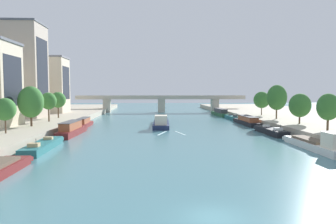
# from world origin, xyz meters

# --- Properties ---
(ground_plane) EXTENTS (400.00, 400.00, 0.00)m
(ground_plane) POSITION_xyz_m (0.00, 0.00, 0.00)
(ground_plane) COLOR teal
(quay_left) EXTENTS (36.00, 170.00, 1.62)m
(quay_left) POSITION_xyz_m (-39.78, 55.00, 0.81)
(quay_left) COLOR #B2A893
(quay_left) RESTS_ON ground
(quay_right) EXTENTS (36.00, 170.00, 1.62)m
(quay_right) POSITION_xyz_m (39.78, 55.00, 0.81)
(quay_right) COLOR #B2A893
(quay_right) RESTS_ON ground
(barge_midriver) EXTENTS (4.42, 19.32, 3.03)m
(barge_midriver) POSITION_xyz_m (-1.72, 53.27, 0.88)
(barge_midriver) COLOR #1E284C
(barge_midriver) RESTS_ON ground
(wake_behind_barge) EXTENTS (5.60, 6.01, 0.03)m
(wake_behind_barge) POSITION_xyz_m (-0.13, 40.81, 0.01)
(wake_behind_barge) COLOR silver
(wake_behind_barge) RESTS_ON ground
(moored_boat_left_gap_after) EXTENTS (2.85, 13.31, 2.16)m
(moored_boat_left_gap_after) POSITION_xyz_m (-19.76, 24.92, 0.56)
(moored_boat_left_gap_after) COLOR #23666B
(moored_boat_left_gap_after) RESTS_ON ground
(moored_boat_left_second) EXTENTS (3.00, 13.79, 2.71)m
(moored_boat_left_second) POSITION_xyz_m (-19.33, 39.24, 1.13)
(moored_boat_left_second) COLOR maroon
(moored_boat_left_second) RESTS_ON ground
(moored_boat_left_lone) EXTENTS (2.13, 11.29, 2.23)m
(moored_boat_left_lone) POSITION_xyz_m (-19.87, 52.62, 0.93)
(moored_boat_left_lone) COLOR maroon
(moored_boat_left_lone) RESTS_ON ground
(moored_boat_right_upstream) EXTENTS (2.81, 14.88, 3.08)m
(moored_boat_right_upstream) POSITION_xyz_m (19.54, 22.25, 0.89)
(moored_boat_right_upstream) COLOR silver
(moored_boat_right_upstream) RESTS_ON ground
(moored_boat_right_lone) EXTENTS (2.64, 12.34, 2.25)m
(moored_boat_right_lone) POSITION_xyz_m (19.40, 38.74, 0.61)
(moored_boat_right_lone) COLOR black
(moored_boat_right_lone) RESTS_ON ground
(moored_boat_right_end) EXTENTS (2.81, 15.96, 2.24)m
(moored_boat_right_end) POSITION_xyz_m (20.10, 55.67, 0.94)
(moored_boat_right_end) COLOR black
(moored_boat_right_end) RESTS_ON ground
(moored_boat_right_second) EXTENTS (2.39, 10.34, 2.14)m
(moored_boat_right_second) POSITION_xyz_m (20.14, 70.07, 0.56)
(moored_boat_right_second) COLOR #23666B
(moored_boat_right_second) RESTS_ON ground
(moored_boat_right_near) EXTENTS (3.00, 16.38, 2.51)m
(moored_boat_right_near) POSITION_xyz_m (19.66, 83.73, 1.05)
(moored_boat_right_near) COLOR #235633
(moored_boat_right_near) RESTS_ON ground
(tree_left_third) EXTENTS (3.38, 3.38, 5.70)m
(tree_left_third) POSITION_xyz_m (-27.53, 30.42, 5.50)
(tree_left_third) COLOR brown
(tree_left_third) RESTS_ON quay_left
(tree_left_by_lamp) EXTENTS (4.77, 4.77, 7.75)m
(tree_left_by_lamp) POSITION_xyz_m (-27.34, 40.46, 6.32)
(tree_left_by_lamp) COLOR brown
(tree_left_by_lamp) RESTS_ON quay_left
(tree_left_far) EXTENTS (3.48, 3.48, 6.51)m
(tree_left_far) POSITION_xyz_m (-27.02, 49.62, 6.21)
(tree_left_far) COLOR brown
(tree_left_far) RESTS_ON quay_left
(tree_left_nearest) EXTENTS (3.86, 3.86, 6.59)m
(tree_left_nearest) POSITION_xyz_m (-27.86, 59.33, 6.18)
(tree_left_nearest) COLOR brown
(tree_left_nearest) RESTS_ON quay_left
(tree_right_by_lamp) EXTENTS (3.81, 3.81, 6.41)m
(tree_right_by_lamp) POSITION_xyz_m (26.48, 31.26, 5.69)
(tree_right_by_lamp) COLOR brown
(tree_right_by_lamp) RESTS_ON quay_right
(tree_right_third) EXTENTS (4.45, 4.45, 6.33)m
(tree_right_third) POSITION_xyz_m (26.95, 42.23, 5.47)
(tree_right_third) COLOR brown
(tree_right_third) RESTS_ON quay_right
(tree_right_midway) EXTENTS (4.78, 4.78, 8.36)m
(tree_right_midway) POSITION_xyz_m (26.68, 53.37, 6.88)
(tree_right_midway) COLOR brown
(tree_right_midway) RESTS_ON quay_right
(tree_right_far) EXTENTS (4.50, 4.50, 6.70)m
(tree_right_far) POSITION_xyz_m (27.10, 64.64, 5.98)
(tree_right_far) COLOR brown
(tree_right_far) RESTS_ON quay_right
(building_left_tall) EXTENTS (12.38, 10.12, 24.34)m
(building_left_tall) POSITION_xyz_m (-38.19, 61.33, 13.81)
(building_left_tall) COLOR #A89989
(building_left_tall) RESTS_ON quay_left
(building_left_middle) EXTENTS (14.92, 9.63, 17.60)m
(building_left_middle) POSITION_xyz_m (-38.19, 78.42, 10.44)
(building_left_middle) COLOR beige
(building_left_middle) RESTS_ON quay_left
(bridge_far) EXTENTS (67.56, 4.40, 6.73)m
(bridge_far) POSITION_xyz_m (0.00, 102.85, 4.37)
(bridge_far) COLOR #ADA899
(bridge_far) RESTS_ON ground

